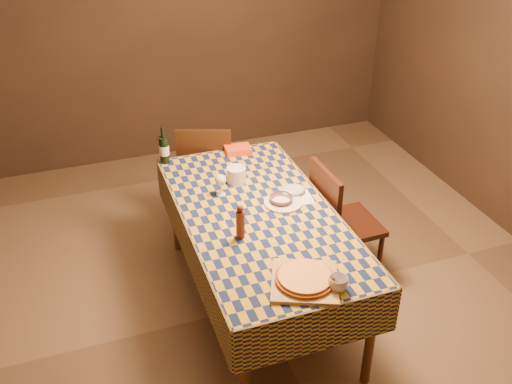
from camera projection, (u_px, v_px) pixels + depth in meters
room at (259, 130)px, 3.28m from camera, size 5.00×5.10×2.70m
dining_table at (259, 223)px, 3.62m from camera, size 0.94×1.84×0.77m
cutting_board at (305, 282)px, 3.01m from camera, size 0.46×0.46×0.02m
pizza at (305, 278)px, 3.00m from camera, size 0.40×0.40×0.03m
pepper_mill at (240, 223)px, 3.32m from camera, size 0.07×0.07×0.22m
bowl at (281, 200)px, 3.68m from camera, size 0.19×0.19×0.05m
wine_glass at (221, 181)px, 3.72m from camera, size 0.07×0.07×0.15m
wine_bottle at (164, 149)px, 4.11m from camera, size 0.09×0.09×0.28m
deli_tub at (236, 175)px, 3.89m from camera, size 0.15×0.15×0.11m
takeout_container at (238, 150)px, 4.28m from camera, size 0.20×0.15×0.05m
white_plate at (283, 203)px, 3.68m from camera, size 0.30×0.30×0.01m
tumbler at (338, 284)px, 2.95m from camera, size 0.13×0.13×0.08m
flour_patch at (295, 198)px, 3.73m from camera, size 0.24×0.20×0.00m
flour_bag at (292, 190)px, 3.78m from camera, size 0.19×0.14×0.05m
chair_far at (206, 170)px, 4.57m from camera, size 0.54×0.54×0.93m
chair_right at (338, 218)px, 3.98m from camera, size 0.44×0.43×0.93m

